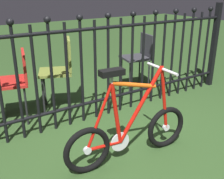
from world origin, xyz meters
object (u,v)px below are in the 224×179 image
(chair_red, at_px, (13,78))
(bicycle, at_px, (130,130))
(chair_olive, at_px, (61,67))
(chair_charcoal, at_px, (140,55))

(chair_red, bearing_deg, bicycle, -65.22)
(bicycle, xyz_separation_m, chair_olive, (-0.05, 1.34, 0.27))
(chair_olive, bearing_deg, bicycle, -88.05)
(chair_charcoal, bearing_deg, chair_olive, -178.19)
(chair_red, distance_m, chair_charcoal, 1.84)
(bicycle, bearing_deg, chair_charcoal, 48.54)
(chair_red, height_order, chair_olive, chair_olive)
(bicycle, xyz_separation_m, chair_charcoal, (1.22, 1.38, 0.24))
(chair_charcoal, bearing_deg, chair_red, -179.04)
(chair_olive, relative_size, chair_charcoal, 1.09)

